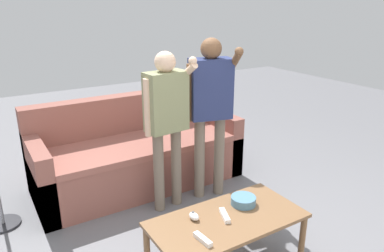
% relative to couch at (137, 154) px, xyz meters
% --- Properties ---
extents(ground_plane, '(12.00, 12.00, 0.00)m').
position_rel_couch_xyz_m(ground_plane, '(0.17, -1.31, -0.31)').
color(ground_plane, slate).
extents(couch, '(2.06, 0.85, 0.88)m').
position_rel_couch_xyz_m(couch, '(0.00, 0.00, 0.00)').
color(couch, brown).
rests_on(couch, ground).
extents(coffee_table, '(1.06, 0.53, 0.42)m').
position_rel_couch_xyz_m(coffee_table, '(-0.01, -1.57, 0.06)').
color(coffee_table, brown).
rests_on(coffee_table, ground).
extents(snack_bowl, '(0.18, 0.18, 0.06)m').
position_rel_couch_xyz_m(snack_bowl, '(0.19, -1.48, 0.14)').
color(snack_bowl, teal).
rests_on(snack_bowl, coffee_table).
extents(game_remote_nunchuk, '(0.06, 0.09, 0.05)m').
position_rel_couch_xyz_m(game_remote_nunchuk, '(-0.21, -1.46, 0.13)').
color(game_remote_nunchuk, white).
rests_on(game_remote_nunchuk, coffee_table).
extents(player_right, '(0.43, 0.40, 1.51)m').
position_rel_couch_xyz_m(player_right, '(0.49, -0.62, 0.64)').
color(player_right, '#756656').
rests_on(player_right, ground).
extents(player_center, '(0.43, 0.28, 1.43)m').
position_rel_couch_xyz_m(player_center, '(0.04, -0.61, 0.59)').
color(player_center, '#756656').
rests_on(player_center, ground).
extents(game_remote_wand_near, '(0.05, 0.15, 0.03)m').
position_rel_couch_xyz_m(game_remote_wand_near, '(-0.29, -1.69, 0.12)').
color(game_remote_wand_near, white).
rests_on(game_remote_wand_near, coffee_table).
extents(game_remote_wand_far, '(0.09, 0.16, 0.03)m').
position_rel_couch_xyz_m(game_remote_wand_far, '(-0.02, -1.55, 0.12)').
color(game_remote_wand_far, white).
rests_on(game_remote_wand_far, coffee_table).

